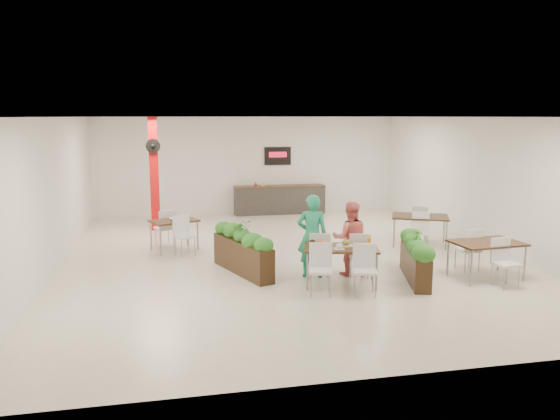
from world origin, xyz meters
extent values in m
plane|color=beige|center=(0.00, 0.00, 0.00)|extent=(12.00, 12.00, 0.00)
cube|color=white|center=(0.00, 6.00, 1.60)|extent=(10.00, 0.10, 3.20)
cube|color=white|center=(0.00, -6.00, 1.60)|extent=(10.00, 0.10, 3.20)
cube|color=white|center=(-5.00, 0.00, 1.60)|extent=(0.10, 12.00, 3.20)
cube|color=white|center=(5.00, 0.00, 1.60)|extent=(0.10, 12.00, 3.20)
cube|color=white|center=(0.00, 0.00, 3.20)|extent=(10.00, 12.00, 0.04)
cube|color=red|center=(-3.00, 3.80, 1.60)|extent=(0.25, 0.25, 3.20)
cylinder|color=black|center=(-3.00, 3.62, 2.40)|extent=(0.40, 0.06, 0.40)
sphere|color=black|center=(-3.00, 3.58, 2.40)|extent=(0.12, 0.12, 0.12)
cube|color=#2B2827|center=(1.00, 5.65, 0.45)|extent=(3.00, 0.60, 0.90)
cube|color=#311D10|center=(1.00, 5.65, 0.92)|extent=(3.00, 0.62, 0.04)
cube|color=black|center=(1.00, 5.96, 1.90)|extent=(0.90, 0.04, 0.60)
cube|color=red|center=(1.00, 5.93, 1.95)|extent=(0.60, 0.02, 0.18)
imported|color=#9D2F1A|center=(0.20, 5.65, 1.04)|extent=(0.09, 0.09, 0.19)
imported|color=gold|center=(0.45, 5.65, 1.02)|extent=(0.13, 0.13, 0.17)
cube|color=#311D10|center=(0.58, -2.27, 0.73)|extent=(1.56, 1.13, 0.04)
cylinder|color=gray|center=(-0.13, -2.43, 0.35)|extent=(0.04, 0.04, 0.71)
cylinder|color=gray|center=(1.11, -2.76, 0.35)|extent=(0.04, 0.04, 0.71)
cylinder|color=gray|center=(0.04, -1.77, 0.35)|extent=(0.04, 0.04, 0.71)
cylinder|color=gray|center=(1.28, -2.10, 0.35)|extent=(0.04, 0.04, 0.71)
cube|color=white|center=(0.34, -1.58, 0.45)|extent=(0.51, 0.51, 0.05)
cube|color=white|center=(0.29, -1.77, 0.70)|extent=(0.42, 0.14, 0.45)
cylinder|color=gray|center=(0.55, -1.46, 0.21)|extent=(0.02, 0.02, 0.43)
cylinder|color=gray|center=(0.22, -1.38, 0.21)|extent=(0.02, 0.02, 0.43)
cylinder|color=gray|center=(0.46, -1.79, 0.21)|extent=(0.02, 0.02, 0.43)
cylinder|color=gray|center=(0.13, -1.70, 0.21)|extent=(0.02, 0.02, 0.43)
cube|color=white|center=(1.11, -1.79, 0.45)|extent=(0.51, 0.51, 0.05)
cube|color=white|center=(1.07, -1.97, 0.70)|extent=(0.42, 0.14, 0.45)
cylinder|color=gray|center=(1.32, -1.66, 0.21)|extent=(0.02, 0.02, 0.43)
cylinder|color=gray|center=(0.99, -1.58, 0.21)|extent=(0.02, 0.02, 0.43)
cylinder|color=gray|center=(1.24, -1.99, 0.21)|extent=(0.02, 0.02, 0.43)
cylinder|color=gray|center=(0.91, -1.91, 0.21)|extent=(0.02, 0.02, 0.43)
cube|color=white|center=(0.04, -2.74, 0.45)|extent=(0.51, 0.51, 0.05)
cube|color=white|center=(0.09, -2.56, 0.70)|extent=(0.42, 0.14, 0.45)
cylinder|color=gray|center=(-0.17, -2.87, 0.21)|extent=(0.02, 0.02, 0.43)
cylinder|color=gray|center=(0.16, -2.95, 0.21)|extent=(0.02, 0.02, 0.43)
cylinder|color=gray|center=(-0.08, -2.54, 0.21)|extent=(0.02, 0.02, 0.43)
cylinder|color=gray|center=(0.24, -2.62, 0.21)|extent=(0.02, 0.02, 0.43)
cube|color=white|center=(0.81, -2.95, 0.45)|extent=(0.51, 0.51, 0.05)
cube|color=white|center=(0.86, -2.76, 0.70)|extent=(0.42, 0.14, 0.45)
cylinder|color=gray|center=(0.60, -3.07, 0.21)|extent=(0.02, 0.02, 0.43)
cylinder|color=gray|center=(0.93, -3.15, 0.21)|extent=(0.02, 0.02, 0.43)
cylinder|color=gray|center=(0.69, -2.74, 0.21)|extent=(0.02, 0.02, 0.43)
cylinder|color=gray|center=(1.02, -2.83, 0.21)|extent=(0.02, 0.02, 0.43)
cube|color=white|center=(0.21, -2.27, 0.76)|extent=(0.37, 0.37, 0.01)
ellipsoid|color=brown|center=(0.21, -2.27, 0.83)|extent=(0.22, 0.22, 0.13)
cube|color=white|center=(0.70, -2.17, 0.76)|extent=(0.32, 0.32, 0.01)
ellipsoid|color=orange|center=(0.70, -2.17, 0.82)|extent=(0.18, 0.18, 0.11)
cube|color=white|center=(0.93, -2.48, 0.76)|extent=(0.32, 0.32, 0.01)
ellipsoid|color=#49130E|center=(0.93, -2.48, 0.81)|extent=(0.16, 0.16, 0.10)
cube|color=white|center=(0.48, -2.43, 0.76)|extent=(0.22, 0.22, 0.01)
ellipsoid|color=white|center=(0.48, -2.43, 0.80)|extent=(0.12, 0.12, 0.07)
cylinder|color=#F1A519|center=(1.15, -2.26, 0.82)|extent=(0.07, 0.07, 0.15)
imported|color=#552E24|center=(0.07, -2.03, 0.80)|extent=(0.12, 0.12, 0.10)
imported|color=#249E72|center=(0.18, -1.62, 0.85)|extent=(0.70, 0.55, 1.69)
imported|color=#F3726C|center=(0.98, -1.62, 0.76)|extent=(0.86, 0.74, 1.52)
cube|color=black|center=(-1.17, -1.08, 0.34)|extent=(1.03, 2.05, 0.69)
ellipsoid|color=#1A5A19|center=(-0.86, -1.90, 0.81)|extent=(0.40, 0.40, 0.32)
ellipsoid|color=#1A5A19|center=(-1.01, -1.49, 0.81)|extent=(0.40, 0.40, 0.32)
ellipsoid|color=#1A5A19|center=(-1.17, -1.08, 0.81)|extent=(0.40, 0.40, 0.32)
ellipsoid|color=#1A5A19|center=(-1.32, -0.66, 0.81)|extent=(0.40, 0.40, 0.32)
ellipsoid|color=#1A5A19|center=(-1.47, -0.25, 0.81)|extent=(0.40, 0.40, 0.32)
imported|color=#1A5A19|center=(-1.17, -1.08, 0.91)|extent=(0.40, 0.35, 0.45)
cube|color=black|center=(2.12, -2.25, 0.31)|extent=(0.80, 1.88, 0.62)
ellipsoid|color=#1A5A19|center=(1.91, -3.01, 0.74)|extent=(0.40, 0.40, 0.32)
ellipsoid|color=#1A5A19|center=(2.02, -2.63, 0.74)|extent=(0.40, 0.40, 0.32)
ellipsoid|color=#1A5A19|center=(2.12, -2.25, 0.74)|extent=(0.40, 0.40, 0.32)
ellipsoid|color=#1A5A19|center=(2.23, -1.88, 0.74)|extent=(0.40, 0.40, 0.32)
ellipsoid|color=#1A5A19|center=(2.33, -1.50, 0.74)|extent=(0.40, 0.40, 0.32)
imported|color=#1A5A19|center=(2.12, -2.25, 0.82)|extent=(0.23, 0.23, 0.40)
cube|color=#311D10|center=(-2.52, 1.18, 0.73)|extent=(1.27, 1.08, 0.04)
cylinder|color=gray|center=(-2.84, 0.72, 0.35)|extent=(0.04, 0.04, 0.71)
cylinder|color=gray|center=(-1.96, 1.09, 0.35)|extent=(0.04, 0.04, 0.71)
cylinder|color=gray|center=(-3.07, 1.26, 0.35)|extent=(0.04, 0.04, 0.71)
cylinder|color=gray|center=(-2.20, 1.64, 0.35)|extent=(0.04, 0.04, 0.71)
cube|color=white|center=(-2.75, 1.73, 0.45)|extent=(0.55, 0.55, 0.05)
cube|color=white|center=(-2.68, 1.55, 0.70)|extent=(0.40, 0.20, 0.45)
cylinder|color=gray|center=(-2.66, 1.95, 0.21)|extent=(0.02, 0.02, 0.43)
cylinder|color=gray|center=(-2.98, 1.82, 0.21)|extent=(0.02, 0.02, 0.43)
cylinder|color=gray|center=(-2.53, 1.64, 0.21)|extent=(0.02, 0.02, 0.43)
cylinder|color=gray|center=(-2.84, 1.51, 0.21)|extent=(0.02, 0.02, 0.43)
cube|color=white|center=(-2.28, 0.62, 0.45)|extent=(0.55, 0.55, 0.05)
cube|color=white|center=(-2.36, 0.80, 0.70)|extent=(0.40, 0.20, 0.45)
cylinder|color=gray|center=(-2.37, 0.40, 0.21)|extent=(0.02, 0.02, 0.43)
cylinder|color=gray|center=(-2.06, 0.54, 0.21)|extent=(0.02, 0.02, 0.43)
cylinder|color=gray|center=(-2.51, 0.71, 0.21)|extent=(0.02, 0.02, 0.43)
cylinder|color=gray|center=(-2.19, 0.85, 0.21)|extent=(0.02, 0.02, 0.43)
imported|color=white|center=(-2.52, 1.18, 0.78)|extent=(0.22, 0.22, 0.05)
cube|color=#311D10|center=(3.55, 0.51, 0.73)|extent=(1.62, 1.39, 0.04)
cylinder|color=gray|center=(2.82, 0.40, 0.35)|extent=(0.04, 0.04, 0.71)
cylinder|color=gray|center=(3.96, -0.11, 0.35)|extent=(0.04, 0.04, 0.71)
cylinder|color=gray|center=(3.14, 1.13, 0.35)|extent=(0.04, 0.04, 0.71)
cylinder|color=gray|center=(4.28, 0.61, 0.35)|extent=(0.04, 0.04, 0.71)
cube|color=white|center=(3.79, 1.06, 0.45)|extent=(0.56, 0.56, 0.05)
cube|color=white|center=(3.72, 0.88, 0.70)|extent=(0.40, 0.21, 0.45)
cylinder|color=gray|center=(4.02, 1.14, 0.21)|extent=(0.02, 0.02, 0.43)
cylinder|color=gray|center=(3.71, 1.28, 0.21)|extent=(0.02, 0.02, 0.43)
cylinder|color=gray|center=(3.88, 0.83, 0.21)|extent=(0.02, 0.02, 0.43)
cylinder|color=gray|center=(3.57, 0.97, 0.21)|extent=(0.02, 0.02, 0.43)
cube|color=white|center=(3.30, -0.04, 0.45)|extent=(0.56, 0.56, 0.05)
cube|color=white|center=(3.38, 0.13, 0.70)|extent=(0.40, 0.21, 0.45)
cylinder|color=gray|center=(3.08, -0.12, 0.21)|extent=(0.02, 0.02, 0.43)
cylinder|color=gray|center=(3.39, -0.26, 0.21)|extent=(0.02, 0.02, 0.43)
cylinder|color=gray|center=(3.22, 0.19, 0.21)|extent=(0.02, 0.02, 0.43)
cylinder|color=gray|center=(3.53, 0.05, 0.21)|extent=(0.02, 0.02, 0.43)
imported|color=white|center=(3.55, 0.51, 0.78)|extent=(0.22, 0.22, 0.05)
cube|color=#311D10|center=(3.56, -2.43, 0.73)|extent=(1.41, 1.00, 0.04)
cylinder|color=gray|center=(2.98, -2.86, 0.35)|extent=(0.04, 0.04, 0.71)
cylinder|color=gray|center=(4.20, -2.76, 0.35)|extent=(0.04, 0.04, 0.71)
cylinder|color=gray|center=(2.92, -2.09, 0.35)|extent=(0.04, 0.04, 0.71)
cylinder|color=gray|center=(4.14, -1.99, 0.35)|extent=(0.04, 0.04, 0.71)
cube|color=white|center=(3.51, -1.83, 0.45)|extent=(0.45, 0.45, 0.05)
cube|color=white|center=(3.53, -2.02, 0.70)|extent=(0.42, 0.07, 0.45)
cylinder|color=gray|center=(3.67, -1.64, 0.21)|extent=(0.02, 0.02, 0.43)
cylinder|color=gray|center=(3.33, -1.67, 0.21)|extent=(0.02, 0.02, 0.43)
cylinder|color=gray|center=(3.69, -1.98, 0.21)|extent=(0.02, 0.02, 0.43)
cylinder|color=gray|center=(3.36, -2.01, 0.21)|extent=(0.02, 0.02, 0.43)
cube|color=white|center=(3.61, -3.02, 0.45)|extent=(0.45, 0.45, 0.05)
cube|color=white|center=(3.59, -2.84, 0.70)|extent=(0.42, 0.07, 0.45)
cylinder|color=gray|center=(3.46, -3.21, 0.21)|extent=(0.02, 0.02, 0.43)
cylinder|color=gray|center=(3.79, -3.18, 0.21)|extent=(0.02, 0.02, 0.43)
cylinder|color=gray|center=(3.43, -2.87, 0.21)|extent=(0.02, 0.02, 0.43)
cylinder|color=gray|center=(3.77, -2.84, 0.21)|extent=(0.02, 0.02, 0.43)
camera|label=1|loc=(-2.62, -11.96, 3.22)|focal=35.00mm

